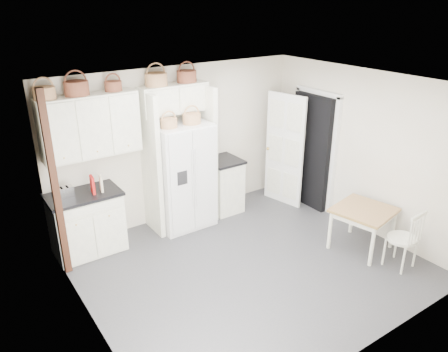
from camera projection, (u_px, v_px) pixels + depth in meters
floor at (249, 265)px, 6.33m from camera, size 4.50×4.50×0.00m
ceiling at (254, 86)px, 5.33m from camera, size 4.50×4.50×0.00m
wall_back at (179, 144)px, 7.35m from camera, size 4.50×0.00×4.50m
wall_left at (84, 231)px, 4.65m from camera, size 0.00×4.00×4.00m
wall_right at (362, 151)px, 7.00m from camera, size 0.00×4.00×4.00m
refrigerator at (182, 175)px, 7.16m from camera, size 0.91×0.73×1.76m
base_cab_left at (87, 224)px, 6.52m from camera, size 0.99×0.63×0.92m
base_cab_right at (223, 186)px, 7.81m from camera, size 0.53×0.63×0.93m
dining_table at (362, 229)px, 6.64m from camera, size 0.95×0.95×0.67m
windsor_chair at (402, 239)px, 6.15m from camera, size 0.46×0.43×0.89m
counter_left at (83, 194)px, 6.34m from camera, size 1.04×0.67×0.04m
counter_right at (223, 160)px, 7.62m from camera, size 0.57×0.67×0.04m
toaster at (65, 192)px, 6.17m from camera, size 0.24×0.15×0.16m
cookbook_red at (92, 185)px, 6.29m from camera, size 0.06×0.18×0.26m
cookbook_cream at (101, 184)px, 6.36m from camera, size 0.06×0.16×0.23m
basket_upper_a at (44, 93)px, 5.72m from camera, size 0.29×0.29×0.16m
basket_upper_b at (76, 88)px, 5.93m from camera, size 0.33×0.33×0.20m
basket_upper_c at (113, 86)px, 6.21m from camera, size 0.25×0.25×0.14m
basket_bridge_a at (156, 79)px, 6.56m from camera, size 0.34×0.34×0.19m
basket_bridge_b at (187, 76)px, 6.83m from camera, size 0.32×0.32×0.18m
basket_fridge_a at (169, 123)px, 6.59m from camera, size 0.26×0.26×0.14m
basket_fridge_b at (192, 119)px, 6.80m from camera, size 0.29×0.29×0.16m
upper_cabinet at (90, 126)px, 6.20m from camera, size 1.40×0.34×0.90m
bridge_cabinet at (173, 98)px, 6.82m from camera, size 1.12×0.34×0.45m
fridge_panel_left at (151, 166)px, 6.83m from camera, size 0.08×0.60×2.30m
fridge_panel_right at (206, 153)px, 7.37m from camera, size 0.08×0.60×2.30m
trim_post at (55, 187)px, 5.71m from camera, size 0.09×0.09×2.60m
doorway_void at (312, 151)px, 7.82m from camera, size 0.18×0.85×2.05m
door_slab at (284, 150)px, 7.89m from camera, size 0.21×0.79×2.05m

